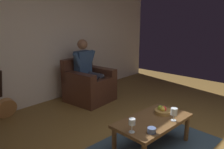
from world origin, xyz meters
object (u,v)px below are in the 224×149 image
(guitar, at_px, (5,106))
(fruit_bowl, at_px, (163,111))
(coffee_table, at_px, (153,123))
(candle_jar, at_px, (152,130))
(armchair, at_px, (89,85))
(wine_glass_near, at_px, (132,123))
(wine_glass_far, at_px, (174,112))
(person_seated, at_px, (88,69))

(guitar, xyz_separation_m, fruit_bowl, (-1.13, 2.35, 0.23))
(coffee_table, relative_size, candle_jar, 11.17)
(armchair, xyz_separation_m, fruit_bowl, (0.39, 1.91, 0.12))
(fruit_bowl, height_order, candle_jar, fruit_bowl)
(guitar, distance_m, fruit_bowl, 2.62)
(armchair, relative_size, candle_jar, 8.86)
(wine_glass_near, xyz_separation_m, wine_glass_far, (-0.59, 0.22, -0.01))
(coffee_table, xyz_separation_m, wine_glass_far, (-0.14, 0.21, 0.17))
(armchair, xyz_separation_m, wine_glass_near, (1.08, 1.91, 0.19))
(candle_jar, bearing_deg, wine_glass_near, -52.15)
(wine_glass_near, xyz_separation_m, fruit_bowl, (-0.69, 0.01, -0.08))
(coffee_table, bearing_deg, candle_jar, 28.41)
(person_seated, relative_size, wine_glass_near, 7.67)
(armchair, relative_size, wine_glass_near, 5.29)
(person_seated, xyz_separation_m, coffee_table, (0.63, 1.93, -0.33))
(wine_glass_far, bearing_deg, fruit_bowl, -116.38)
(armchair, height_order, candle_jar, armchair)
(armchair, distance_m, fruit_bowl, 1.96)
(armchair, height_order, guitar, guitar)
(person_seated, height_order, wine_glass_near, person_seated)
(armchair, bearing_deg, wine_glass_near, 56.45)
(armchair, height_order, wine_glass_near, armchair)
(coffee_table, xyz_separation_m, guitar, (0.89, -2.35, -0.13))
(armchair, distance_m, wine_glass_far, 2.19)
(wine_glass_far, height_order, candle_jar, wine_glass_far)
(armchair, xyz_separation_m, person_seated, (0.00, -0.01, 0.35))
(coffee_table, relative_size, fruit_bowl, 4.78)
(person_seated, relative_size, fruit_bowl, 5.49)
(wine_glass_far, bearing_deg, armchair, -103.01)
(wine_glass_far, bearing_deg, guitar, -68.21)
(person_seated, xyz_separation_m, wine_glass_near, (1.08, 1.92, -0.16))
(person_seated, bearing_deg, candle_jar, 61.75)
(fruit_bowl, bearing_deg, person_seated, -101.33)
(coffee_table, relative_size, wine_glass_far, 6.56)
(coffee_table, distance_m, candle_jar, 0.37)
(wine_glass_near, bearing_deg, fruit_bowl, 179.39)
(person_seated, bearing_deg, coffee_table, 67.92)
(coffee_table, bearing_deg, guitar, -69.30)
(person_seated, height_order, fruit_bowl, person_seated)
(armchair, height_order, person_seated, person_seated)
(guitar, height_order, wine_glass_near, guitar)
(coffee_table, xyz_separation_m, fruit_bowl, (-0.24, 0.00, 0.10))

